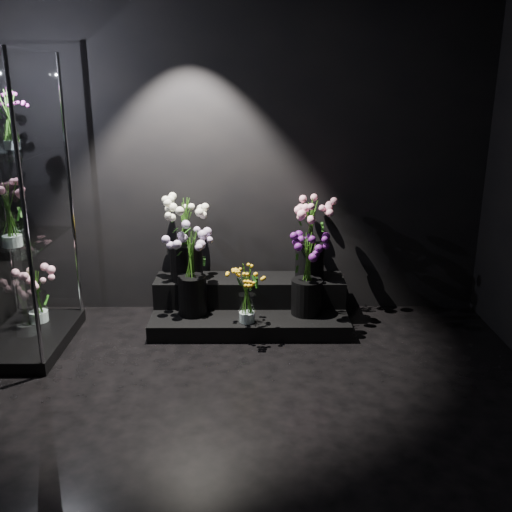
{
  "coord_description": "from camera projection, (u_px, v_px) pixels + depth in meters",
  "views": [
    {
      "loc": [
        0.04,
        -2.78,
        1.96
      ],
      "look_at": [
        0.06,
        1.2,
        0.73
      ],
      "focal_mm": 40.0,
      "sensor_mm": 36.0,
      "label": 1
    }
  ],
  "objects": [
    {
      "name": "display_riser",
      "position": [
        250.0,
        305.0,
        4.8
      ],
      "size": [
        1.6,
        0.71,
        0.35
      ],
      "color": "black",
      "rests_on": "floor"
    },
    {
      "name": "bouquet_pink_roses",
      "position": [
        311.0,
        233.0,
        4.72
      ],
      "size": [
        0.43,
        0.43,
        0.68
      ],
      "rotation": [
        0.0,
        0.0,
        0.2
      ],
      "color": "black",
      "rests_on": "display_riser"
    },
    {
      "name": "bouquet_lilac",
      "position": [
        191.0,
        265.0,
        4.53
      ],
      "size": [
        0.49,
        0.49,
        0.71
      ],
      "rotation": [
        0.0,
        0.0,
        0.38
      ],
      "color": "black",
      "rests_on": "display_riser"
    },
    {
      "name": "floor",
      "position": [
        247.0,
        440.0,
        3.24
      ],
      "size": [
        4.0,
        4.0,
        0.0
      ],
      "primitive_type": "plane",
      "color": "black",
      "rests_on": "ground"
    },
    {
      "name": "display_case",
      "position": [
        13.0,
        209.0,
        4.08
      ],
      "size": [
        0.59,
        0.98,
        2.15
      ],
      "color": "black",
      "rests_on": "floor"
    },
    {
      "name": "wall_front",
      "position": [
        229.0,
        445.0,
        0.91
      ],
      "size": [
        4.0,
        0.0,
        4.0
      ],
      "primitive_type": "plane",
      "rotation": [
        -1.57,
        0.0,
        0.0
      ],
      "color": "black",
      "rests_on": "floor"
    },
    {
      "name": "bouquet_case_pink",
      "position": [
        9.0,
        213.0,
        3.93
      ],
      "size": [
        0.32,
        0.32,
        0.46
      ],
      "rotation": [
        0.0,
        0.0,
        0.1
      ],
      "color": "white",
      "rests_on": "display_case"
    },
    {
      "name": "bouquet_purple",
      "position": [
        307.0,
        271.0,
        4.55
      ],
      "size": [
        0.43,
        0.43,
        0.67
      ],
      "rotation": [
        0.0,
        0.0,
        0.42
      ],
      "color": "black",
      "rests_on": "display_riser"
    },
    {
      "name": "bouquet_case_magenta",
      "position": [
        9.0,
        119.0,
        4.07
      ],
      "size": [
        0.22,
        0.22,
        0.42
      ],
      "rotation": [
        0.0,
        0.0,
        0.0
      ],
      "color": "white",
      "rests_on": "display_case"
    },
    {
      "name": "bouquet_orange_bells",
      "position": [
        247.0,
        292.0,
        4.42
      ],
      "size": [
        0.29,
        0.29,
        0.49
      ],
      "rotation": [
        0.0,
        0.0,
        -0.1
      ],
      "color": "white",
      "rests_on": "display_riser"
    },
    {
      "name": "wall_back",
      "position": [
        248.0,
        150.0,
        4.73
      ],
      "size": [
        4.0,
        0.0,
        4.0
      ],
      "primitive_type": "plane",
      "rotation": [
        1.57,
        0.0,
        0.0
      ],
      "color": "black",
      "rests_on": "floor"
    },
    {
      "name": "bouquet_case_base_pink",
      "position": [
        36.0,
        295.0,
        4.52
      ],
      "size": [
        0.42,
        0.42,
        0.44
      ],
      "rotation": [
        0.0,
        0.0,
        -0.42
      ],
      "color": "white",
      "rests_on": "display_case"
    },
    {
      "name": "bouquet_cream_roses",
      "position": [
        185.0,
        236.0,
        4.68
      ],
      "size": [
        0.46,
        0.46,
        0.68
      ],
      "rotation": [
        0.0,
        0.0,
        0.3
      ],
      "color": "black",
      "rests_on": "display_riser"
    }
  ]
}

